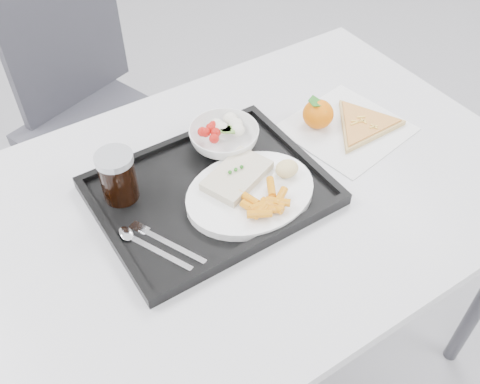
# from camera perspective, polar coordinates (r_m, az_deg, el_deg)

# --- Properties ---
(table) EXTENTS (1.20, 0.80, 0.75)m
(table) POSITION_cam_1_polar(r_m,az_deg,el_deg) (1.16, 0.66, -1.94)
(table) COLOR silver
(table) RESTS_ON ground
(chair) EXTENTS (0.53, 0.54, 0.93)m
(chair) POSITION_cam_1_polar(r_m,az_deg,el_deg) (1.77, -15.84, 9.65)
(chair) COLOR #33333A
(chair) RESTS_ON ground
(tray) EXTENTS (0.45, 0.35, 0.03)m
(tray) POSITION_cam_1_polar(r_m,az_deg,el_deg) (1.09, -3.18, -0.02)
(tray) COLOR black
(tray) RESTS_ON table
(dinner_plate) EXTENTS (0.27, 0.27, 0.02)m
(dinner_plate) POSITION_cam_1_polar(r_m,az_deg,el_deg) (1.07, 1.10, -0.15)
(dinner_plate) COLOR white
(dinner_plate) RESTS_ON tray
(fish_fillet) EXTENTS (0.16, 0.13, 0.03)m
(fish_fillet) POSITION_cam_1_polar(r_m,az_deg,el_deg) (1.08, -0.31, 1.77)
(fish_fillet) COLOR beige
(fish_fillet) RESTS_ON dinner_plate
(bread_roll) EXTENTS (0.05, 0.05, 0.03)m
(bread_roll) POSITION_cam_1_polar(r_m,az_deg,el_deg) (1.09, 5.02, 2.50)
(bread_roll) COLOR #D1B77F
(bread_roll) RESTS_ON dinner_plate
(salad_bowl) EXTENTS (0.15, 0.15, 0.05)m
(salad_bowl) POSITION_cam_1_polar(r_m,az_deg,el_deg) (1.17, -1.72, 5.82)
(salad_bowl) COLOR white
(salad_bowl) RESTS_ON tray
(cola_glass) EXTENTS (0.07, 0.07, 0.11)m
(cola_glass) POSITION_cam_1_polar(r_m,az_deg,el_deg) (1.06, -12.92, 1.72)
(cola_glass) COLOR black
(cola_glass) RESTS_ON tray
(cutlery) EXTENTS (0.12, 0.16, 0.01)m
(cutlery) POSITION_cam_1_polar(r_m,az_deg,el_deg) (1.01, -9.59, -5.25)
(cutlery) COLOR silver
(cutlery) RESTS_ON tray
(napkin) EXTENTS (0.29, 0.28, 0.00)m
(napkin) POSITION_cam_1_polar(r_m,az_deg,el_deg) (1.28, 11.27, 6.67)
(napkin) COLOR silver
(napkin) RESTS_ON table
(tangerine) EXTENTS (0.07, 0.07, 0.07)m
(tangerine) POSITION_cam_1_polar(r_m,az_deg,el_deg) (1.25, 8.33, 8.25)
(tangerine) COLOR orange
(tangerine) RESTS_ON napkin
(pizza_slice) EXTENTS (0.30, 0.30, 0.02)m
(pizza_slice) POSITION_cam_1_polar(r_m,az_deg,el_deg) (1.28, 13.06, 7.06)
(pizza_slice) COLOR tan
(pizza_slice) RESTS_ON napkin
(carrot_pile) EXTENTS (0.11, 0.09, 0.02)m
(carrot_pile) POSITION_cam_1_polar(r_m,az_deg,el_deg) (1.02, 2.80, -1.23)
(carrot_pile) COLOR orange
(carrot_pile) RESTS_ON dinner_plate
(salad_contents) EXTENTS (0.10, 0.08, 0.03)m
(salad_contents) POSITION_cam_1_polar(r_m,az_deg,el_deg) (1.18, -1.86, 6.92)
(salad_contents) COLOR #AC140E
(salad_contents) RESTS_ON salad_bowl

